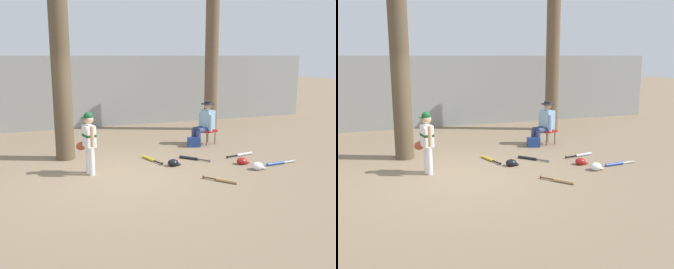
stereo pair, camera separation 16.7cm
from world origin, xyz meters
TOP-DOWN VIEW (x-y plane):
  - ground_plane at (0.00, 0.00)m, footprint 60.00×60.00m
  - concrete_back_wall at (0.00, 5.96)m, footprint 18.00×0.36m
  - tree_near_player at (-0.88, 1.91)m, footprint 0.65×0.65m
  - tree_behind_spectator at (4.09, 4.07)m, footprint 0.67×0.67m
  - young_ballplayer at (-0.54, 0.51)m, footprint 0.39×0.57m
  - folding_stool at (3.00, 2.12)m, footprint 0.48×0.48m
  - seated_spectator at (2.90, 2.10)m, footprint 0.68×0.54m
  - handbag_beside_stool at (2.50, 1.93)m, footprint 0.37×0.26m
  - bat_aluminum_silver at (3.22, 0.64)m, footprint 0.78×0.19m
  - bat_black_composite at (1.89, 0.77)m, footprint 0.56×0.64m
  - bat_wood_tan at (1.80, -0.97)m, footprint 0.50×0.60m
  - bat_blue_youth at (3.54, -0.33)m, footprint 0.79×0.12m
  - bat_yellow_trainer at (0.96, 1.05)m, footprint 0.26×0.79m
  - batting_helmet_black at (1.30, 0.42)m, footprint 0.29×0.22m
  - batting_helmet_white at (2.90, -0.49)m, footprint 0.31×0.24m
  - batting_helmet_red at (2.81, 0.00)m, footprint 0.29×0.22m

SIDE VIEW (x-z plane):
  - ground_plane at x=0.00m, z-range 0.00..0.00m
  - bat_wood_tan at x=1.80m, z-range 0.00..0.07m
  - bat_aluminum_silver at x=3.22m, z-range 0.00..0.07m
  - bat_black_composite at x=1.89m, z-range 0.00..0.07m
  - bat_yellow_trainer at x=0.96m, z-range 0.00..0.07m
  - bat_blue_youth at x=3.54m, z-range 0.00..0.07m
  - batting_helmet_red at x=2.81m, z-range -0.01..0.15m
  - batting_helmet_black at x=1.30m, z-range -0.01..0.15m
  - batting_helmet_white at x=2.90m, z-range -0.01..0.16m
  - handbag_beside_stool at x=2.50m, z-range 0.00..0.26m
  - folding_stool at x=3.00m, z-range 0.16..0.57m
  - seated_spectator at x=2.90m, z-range 0.04..1.24m
  - young_ballplayer at x=-0.54m, z-range 0.09..1.40m
  - concrete_back_wall at x=0.00m, z-range 0.00..2.42m
  - tree_behind_spectator at x=4.09m, z-range -0.34..4.18m
  - tree_near_player at x=-0.88m, z-range -0.33..5.93m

